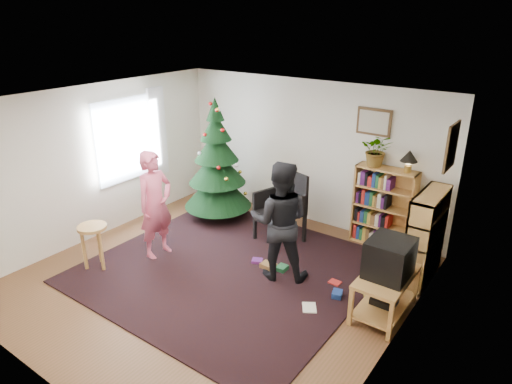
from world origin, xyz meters
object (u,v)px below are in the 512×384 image
Objects in this scene: bookshelf_right at (426,236)px; picture_back at (374,122)px; tv_stand at (385,290)px; person_by_chair at (280,221)px; bookshelf_back at (384,207)px; table_lamp at (409,158)px; crt_tv at (389,258)px; christmas_tree at (217,170)px; armchair at (284,203)px; person_standing at (155,205)px; potted_plant at (377,150)px; stool at (93,236)px; picture_right at (452,147)px.

picture_back is at bearing 57.38° from bookshelf_right.
person_by_chair is at bearing -178.36° from tv_stand.
bookshelf_back is 0.92m from table_lamp.
tv_stand is 0.46m from crt_tv.
christmas_tree is at bearing 164.47° from tv_stand.
person_standing is at bearing -112.50° from armchair.
potted_plant is 0.50m from table_lamp.
picture_back reaches higher than table_lamp.
armchair is at bearing -87.58° from person_by_chair.
christmas_tree reaches higher than stool.
potted_plant is (-0.93, 1.71, 1.23)m from tv_stand.
person_standing is at bearing -9.81° from person_by_chair.
bookshelf_right is at bearing -32.62° from picture_back.
tv_stand is at bearing 20.51° from stool.
picture_back reaches higher than bookshelf_back.
potted_plant reaches higher than armchair.
armchair is (-2.36, -0.15, -1.32)m from picture_right.
picture_back is 2.23m from person_by_chair.
person_by_chair is (-1.54, -0.04, 0.53)m from tv_stand.
christmas_tree is at bearing -165.42° from bookshelf_back.
picture_right is at bearing -40.88° from table_lamp.
bookshelf_right is 1.13× the size of armchair.
bookshelf_back is (0.34, -0.14, -1.29)m from picture_back.
bookshelf_back is at bearing 45.37° from stool.
picture_right is 3.93m from christmas_tree.
armchair is at bearing -36.76° from person_standing.
person_by_chair reaches higher than stool.
person_standing is 1.94m from person_by_chair.
bookshelf_back is at bearing 14.58° from christmas_tree.
bookshelf_back is 1.32× the size of tv_stand.
person_by_chair is 5.05× the size of table_lamp.
person_by_chair is at bearing -114.82° from bookshelf_back.
bookshelf_right is at bearing 19.57° from armchair.
bookshelf_right is 2.39× the size of crt_tv.
bookshelf_right reaches higher than stool.
crt_tv is at bearing -8.17° from armchair.
person_by_chair is (2.00, -1.03, -0.05)m from christmas_tree.
table_lamp is at bearing 103.89° from crt_tv.
christmas_tree is at bearing -164.35° from potted_plant.
bookshelf_back is at bearing -21.46° from picture_back.
potted_plant is (-1.18, 0.59, -0.39)m from picture_right.
picture_back is 0.80× the size of stool.
christmas_tree is 1.60m from person_standing.
picture_right is 0.87× the size of stool.
bookshelf_right reaches higher than tv_stand.
christmas_tree is at bearing -160.65° from picture_back.
table_lamp reaches higher than stool.
tv_stand is at bearing 173.70° from bookshelf_right.
crt_tv is 0.79× the size of stool.
person_by_chair is at bearing -44.15° from armchair.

